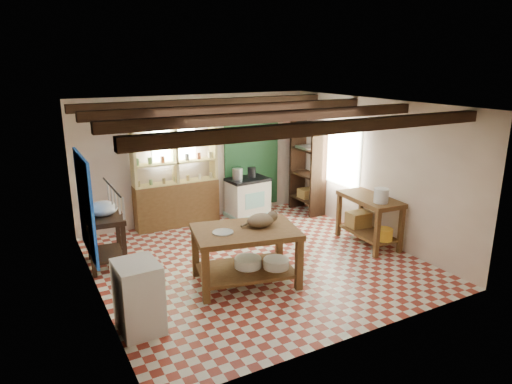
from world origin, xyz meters
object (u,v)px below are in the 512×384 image
work_table (246,256)px  prep_table (106,241)px  cat (261,220)px  stove (248,197)px  white_cabinet (139,297)px  right_counter (369,221)px

work_table → prep_table: 2.36m
work_table → cat: 0.58m
stove → cat: bearing=-118.2°
stove → prep_table: prep_table is taller
stove → white_cabinet: bearing=-139.0°
white_cabinet → right_counter: (4.40, 0.80, -0.00)m
right_counter → white_cabinet: bearing=-165.2°
stove → prep_table: size_ratio=1.00×
work_table → prep_table: (-1.72, 1.62, 0.00)m
cat → white_cabinet: bearing=-163.9°
work_table → white_cabinet: white_cabinet is taller
stove → cat: 3.05m
prep_table → work_table: bearing=-38.6°
white_cabinet → cat: bearing=12.3°
stove → right_counter: size_ratio=0.69×
right_counter → cat: (-2.41, -0.30, 0.50)m
work_table → white_cabinet: bearing=-151.9°
work_table → stove: 3.11m
work_table → stove: bearing=73.7°
white_cabinet → right_counter: bearing=8.4°
work_table → white_cabinet: (-1.74, -0.51, 0.02)m
stove → right_counter: right_counter is taller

